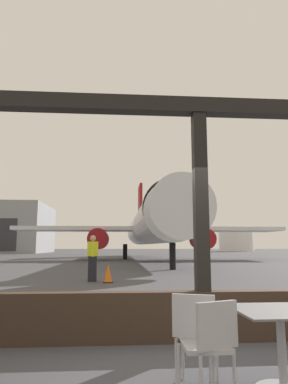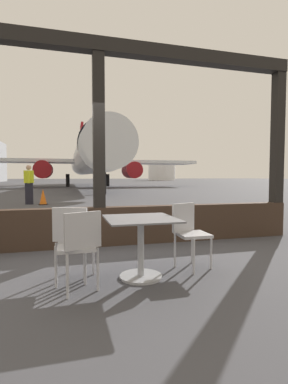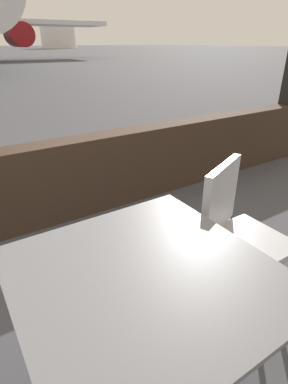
# 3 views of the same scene
# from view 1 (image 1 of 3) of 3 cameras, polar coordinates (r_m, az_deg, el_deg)

# --- Properties ---
(ground_plane) EXTENTS (220.00, 220.00, 0.00)m
(ground_plane) POSITION_cam_1_polar(r_m,az_deg,el_deg) (45.11, -2.74, -10.58)
(ground_plane) COLOR #424247
(window_frame) EXTENTS (7.64, 0.24, 3.62)m
(window_frame) POSITION_cam_1_polar(r_m,az_deg,el_deg) (5.22, 9.54, -9.63)
(window_frame) COLOR #38281E
(window_frame) RESTS_ON ground
(dining_table) EXTENTS (0.84, 0.84, 0.74)m
(dining_table) POSITION_cam_1_polar(r_m,az_deg,el_deg) (3.76, 21.75, -21.98)
(dining_table) COLOR slate
(dining_table) RESTS_ON ground
(cafe_chair_window_right) EXTENTS (0.49, 0.49, 0.87)m
(cafe_chair_window_right) POSITION_cam_1_polar(r_m,az_deg,el_deg) (3.28, 10.92, -22.97)
(cafe_chair_window_right) COLOR #B2B2B7
(cafe_chair_window_right) RESTS_ON ground
(cafe_chair_aisle_left) EXTENTS (0.49, 0.49, 0.89)m
(cafe_chair_aisle_left) POSITION_cam_1_polar(r_m,az_deg,el_deg) (3.58, 8.49, -21.67)
(cafe_chair_aisle_left) COLOR #B2B2B7
(cafe_chair_aisle_left) RESTS_ON ground
(airplane) EXTENTS (25.89, 35.19, 10.03)m
(airplane) POSITION_cam_1_polar(r_m,az_deg,el_deg) (33.83, 1.04, -5.63)
(airplane) COLOR silver
(airplane) RESTS_ON ground
(ground_crew_worker) EXTENTS (0.40, 0.57, 1.74)m
(ground_crew_worker) POSITION_cam_1_polar(r_m,az_deg,el_deg) (13.55, -8.49, -10.64)
(ground_crew_worker) COLOR black
(ground_crew_worker) RESTS_ON ground
(traffic_cone) EXTENTS (0.36, 0.36, 0.70)m
(traffic_cone) POSITION_cam_1_polar(r_m,az_deg,el_deg) (13.15, -5.94, -13.23)
(traffic_cone) COLOR orange
(traffic_cone) RESTS_ON ground
(fuel_storage_tank) EXTENTS (8.33, 8.33, 4.89)m
(fuel_storage_tank) POSITION_cam_1_polar(r_m,az_deg,el_deg) (88.93, 14.96, -7.88)
(fuel_storage_tank) COLOR white
(fuel_storage_tank) RESTS_ON ground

